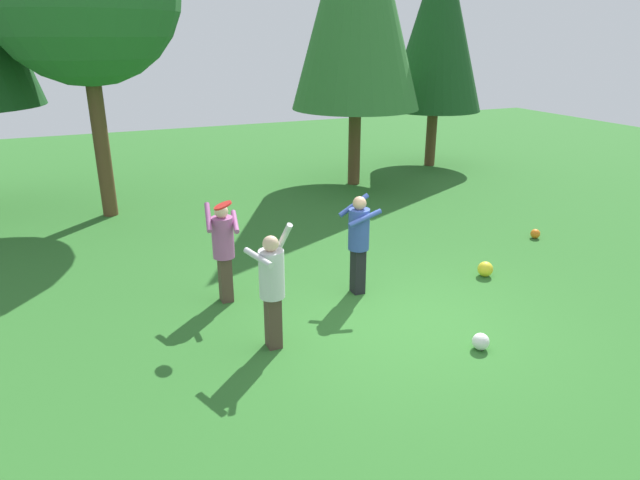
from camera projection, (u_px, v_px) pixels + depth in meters
name	position (u px, v px, depth m)	size (l,w,h in m)	color
ground_plane	(403.00, 320.00, 8.36)	(40.00, 40.00, 0.00)	#2D6B28
person_thrower	(272.00, 282.00, 7.34)	(0.60, 0.59, 1.78)	#4C382D
person_catcher	(223.00, 245.00, 8.67)	(0.57, 0.61, 1.61)	#4C382D
person_bystander	(359.00, 237.00, 8.95)	(0.57, 0.48, 1.65)	black
frisbee	(223.00, 206.00, 7.89)	(0.32, 0.32, 0.12)	red
ball_yellow	(485.00, 269.00, 9.85)	(0.27, 0.27, 0.27)	yellow
ball_white	(481.00, 342.00, 7.56)	(0.23, 0.23, 0.23)	white
ball_orange	(535.00, 234.00, 11.72)	(0.20, 0.20, 0.20)	orange
tree_far_right	(439.00, 24.00, 16.89)	(2.92, 2.92, 6.98)	brown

